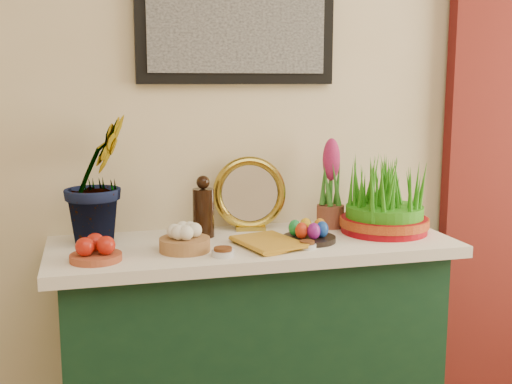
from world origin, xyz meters
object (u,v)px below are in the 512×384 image
Objects in this scene: hyacinth_green at (97,158)px; mirror at (250,194)px; wheatgrass_sabzeh at (385,201)px; book at (245,245)px; sideboard at (252,364)px.

hyacinth_green is 0.58m from mirror.
hyacinth_green is at bearing 173.64° from wheatgrass_sabzeh.
hyacinth_green is 2.48× the size of book.
hyacinth_green is 2.07× the size of mirror.
sideboard is 0.92m from hyacinth_green.
sideboard is at bearing -53.38° from hyacinth_green.
wheatgrass_sabzeh is at bearing -48.01° from hyacinth_green.
mirror is at bearing 58.00° from book.
mirror is at bearing 159.37° from wheatgrass_sabzeh.
hyacinth_green reaches higher than mirror.
hyacinth_green reaches higher than book.
sideboard is at bearing 49.98° from book.
hyacinth_green is 0.58m from book.
mirror is at bearing 79.06° from sideboard.
hyacinth_green is at bearing -173.48° from mirror.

